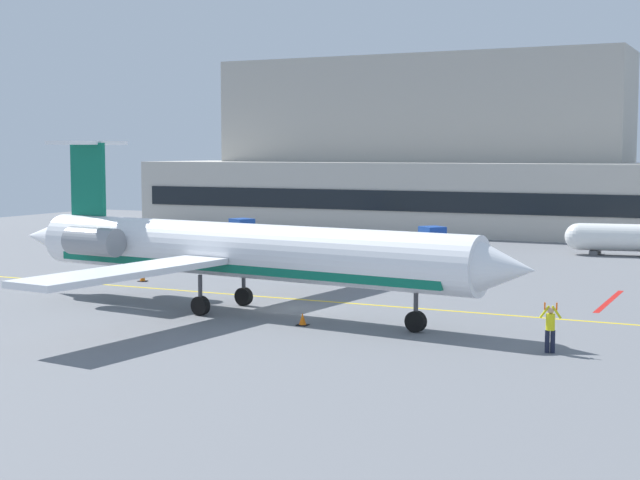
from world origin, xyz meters
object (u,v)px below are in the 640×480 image
Objects in this scene: regional_jet at (234,250)px; belt_loader at (438,245)px; baggage_tug at (171,245)px; pushback_tractor at (249,234)px; marshaller at (550,327)px; fuel_tank at (621,238)px.

regional_jet reaches higher than belt_loader.
baggage_tug is 9.08m from pushback_tractor.
pushback_tractor is at bearing 118.84° from regional_jet.
marshaller is (14.14, -28.38, -0.03)m from belt_loader.
marshaller reaches higher than baggage_tug.
belt_loader is at bearing 116.48° from marshaller.
fuel_tank is at bearing 11.63° from pushback_tractor.
regional_jet is 25.68m from belt_loader.
fuel_tank is (29.36, 14.75, 0.49)m from baggage_tug.
pushback_tractor is 1.00× the size of belt_loader.
baggage_tug is at bearing -98.34° from pushback_tractor.
regional_jet is 24.83m from baggage_tug.
fuel_tank reaches higher than marshaller.
pushback_tractor is 43.13m from marshaller.
pushback_tractor is 28.63m from fuel_tank.
regional_jet is 31.41m from pushback_tractor.
regional_jet is at bearing -93.26° from belt_loader.
marshaller is at bearing -10.23° from regional_jet.
marshaller is (15.59, -2.82, -1.95)m from regional_jet.
belt_loader is 0.52× the size of fuel_tank.
baggage_tug is at bearing -153.32° from fuel_tank.
baggage_tug is at bearing 131.66° from regional_jet.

